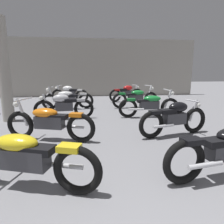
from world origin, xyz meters
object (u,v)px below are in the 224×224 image
Objects in this scene: support_pillar at (4,71)px; motorcycle_left_row_1 at (24,157)px; motorcycle_left_row_2 at (49,121)px; motorcycle_right_row_4 at (136,97)px; motorcycle_left_row_4 at (68,99)px; motorcycle_right_row_2 at (175,118)px; motorcycle_left_row_5 at (70,93)px; motorcycle_right_row_3 at (150,104)px; motorcycle_left_row_3 at (64,106)px; motorcycle_right_row_5 at (126,93)px.

support_pillar is 4.53m from motorcycle_left_row_1.
motorcycle_left_row_2 and motorcycle_right_row_4 have the same top height.
support_pillar reaches higher than motorcycle_left_row_2.
motorcycle_right_row_2 is at bearing -53.32° from motorcycle_left_row_4.
motorcycle_left_row_4 is 2.00m from motorcycle_left_row_5.
motorcycle_left_row_2 is 0.97× the size of motorcycle_left_row_4.
motorcycle_left_row_1 is 1.08× the size of motorcycle_left_row_5.
support_pillar is at bearing 179.50° from motorcycle_right_row_3.
motorcycle_left_row_2 is at bearing 90.51° from motorcycle_left_row_1.
motorcycle_left_row_5 is at bearing 90.21° from motorcycle_left_row_2.
motorcycle_left_row_4 is at bearing 146.97° from motorcycle_right_row_3.
motorcycle_left_row_3 is 1.03× the size of motorcycle_right_row_5.
support_pillar reaches higher than motorcycle_right_row_3.
motorcycle_left_row_1 is 6.72m from motorcycle_right_row_4.
motorcycle_left_row_5 is 0.89× the size of motorcycle_right_row_3.
support_pillar is at bearing 112.42° from motorcycle_left_row_1.
motorcycle_left_row_4 is 1.12× the size of motorcycle_left_row_5.
motorcycle_left_row_3 is 3.61m from motorcycle_right_row_2.
motorcycle_left_row_5 and motorcycle_right_row_2 have the same top height.
motorcycle_right_row_5 is at bearing 91.00° from motorcycle_right_row_3.
motorcycle_right_row_2 is 0.90× the size of motorcycle_right_row_4.
motorcycle_left_row_3 is 0.91× the size of motorcycle_right_row_4.
motorcycle_left_row_3 and motorcycle_left_row_5 have the same top height.
motorcycle_left_row_3 and motorcycle_right_row_5 have the same top height.
motorcycle_right_row_5 is at bearing 33.15° from motorcycle_left_row_4.
motorcycle_right_row_2 is at bearing -90.12° from motorcycle_right_row_4.
motorcycle_left_row_2 is 1.07× the size of motorcycle_left_row_3.
motorcycle_left_row_4 reaches higher than motorcycle_right_row_2.
motorcycle_right_row_3 is (4.70, -0.04, -1.15)m from support_pillar.
motorcycle_left_row_2 is at bearing -146.09° from motorcycle_right_row_3.
motorcycle_right_row_4 is (3.06, -1.94, -0.01)m from motorcycle_left_row_5.
motorcycle_left_row_3 and motorcycle_right_row_2 have the same top height.
motorcycle_left_row_2 is 3.99m from motorcycle_left_row_4.
motorcycle_right_row_4 is (3.04, 4.04, 0.00)m from motorcycle_left_row_2.
motorcycle_left_row_5 is 1.01× the size of motorcycle_right_row_5.
motorcycle_right_row_3 is at bearing 33.91° from motorcycle_left_row_2.
motorcycle_left_row_5 is 0.90× the size of motorcycle_right_row_4.
motorcycle_left_row_1 is at bearing -90.40° from motorcycle_left_row_4.
motorcycle_left_row_5 is at bearing 178.28° from motorcycle_right_row_5.
motorcycle_left_row_5 is at bearing 90.29° from motorcycle_left_row_1.
support_pillar reaches higher than motorcycle_right_row_5.
motorcycle_left_row_1 reaches higher than motorcycle_left_row_5.
motorcycle_right_row_5 is at bearing -1.72° from motorcycle_left_row_5.
motorcycle_right_row_5 is (-0.07, 3.84, 0.01)m from motorcycle_right_row_3.
support_pillar is 5.21m from motorcycle_right_row_4.
motorcycle_left_row_1 reaches higher than motorcycle_left_row_3.
motorcycle_right_row_3 is (3.06, -3.93, -0.01)m from motorcycle_left_row_5.
support_pillar is 1.47× the size of motorcycle_right_row_3.
motorcycle_left_row_2 reaches higher than motorcycle_left_row_3.
motorcycle_left_row_1 is 3.59m from motorcycle_right_row_2.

